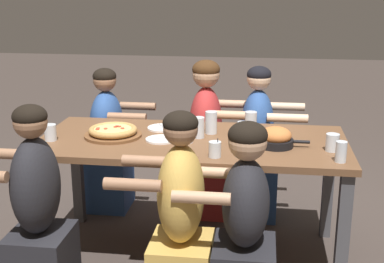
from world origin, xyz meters
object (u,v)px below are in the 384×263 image
Objects in this scene: empty_plate_b at (162,128)px; drinking_glass_a at (199,128)px; diner_far_center at (206,145)px; drinking_glass_b at (242,131)px; drinking_glass_c at (50,133)px; diner_near_midright at (244,233)px; empty_plate_a at (161,139)px; diner_far_left at (108,147)px; diner_near_center at (180,227)px; drinking_glass_f at (187,134)px; pizza_board_main at (113,132)px; drinking_glass_d at (332,143)px; drinking_glass_g at (341,153)px; drinking_glass_e at (211,122)px; drinking_glass_h at (251,122)px; diner_near_left at (38,217)px; diner_far_midright at (257,151)px; skillet_bowl at (276,138)px; cocktail_glass_blue at (215,150)px.

drinking_glass_a is (0.26, -0.17, 0.05)m from empty_plate_b.
drinking_glass_b is at bearing 26.47° from diner_far_center.
diner_near_midright is at bearing -22.86° from drinking_glass_c.
diner_far_left is (-0.55, 0.70, -0.29)m from empty_plate_a.
diner_near_center is (0.25, -0.86, -0.28)m from empty_plate_b.
diner_far_left is at bearing 134.88° from drinking_glass_f.
pizza_board_main is at bearing -174.53° from drinking_glass_a.
empty_plate_b is at bearing -28.90° from diner_far_center.
drinking_glass_b is 0.84m from diner_near_center.
empty_plate_b is at bearing 34.11° from diner_near_midright.
drinking_glass_d is 0.09× the size of diner_near_center.
drinking_glass_g is (0.88, -0.24, -0.00)m from drinking_glass_f.
diner_near_center is 1.51m from diner_far_left.
empty_plate_a is 0.26m from empty_plate_b.
drinking_glass_d is 0.86m from drinking_glass_f.
drinking_glass_f reaches higher than empty_plate_a.
drinking_glass_c is 1.73m from drinking_glass_g.
drinking_glass_g is at bearing -31.29° from drinking_glass_e.
diner_near_left is at bearing -139.81° from drinking_glass_h.
drinking_glass_b is at bearing -8.79° from diner_far_midright.
drinking_glass_b is at bearing 3.80° from diner_near_midright.
cocktail_glass_blue is (-0.34, -0.24, -0.01)m from skillet_bowl.
drinking_glass_f is at bearing 44.88° from diner_far_left.
diner_near_midright is at bearing -145.74° from drinking_glass_g.
drinking_glass_b is 0.36m from drinking_glass_f.
drinking_glass_b is 0.71m from diner_far_center.
drinking_glass_a reaches higher than drinking_glass_c.
pizza_board_main is 0.30× the size of diner_far_center.
diner_near_center reaches higher than pizza_board_main.
skillet_bowl is 1.63× the size of empty_plate_a.
drinking_glass_e is 0.13× the size of diner_near_midright.
diner_far_left reaches higher than drinking_glass_c.
diner_far_center is at bearing -30.44° from diner_near_left.
drinking_glass_c is at bearing 170.08° from cocktail_glass_blue.
drinking_glass_e is at bearing -5.52° from diner_near_center.
diner_near_left reaches higher than diner_near_midright.
drinking_glass_c is 1.22m from diner_far_center.
diner_near_left reaches higher than cocktail_glass_blue.
diner_near_center is at bearing -30.03° from drinking_glass_c.
empty_plate_b is 1.70× the size of drinking_glass_g.
drinking_glass_g is 0.10× the size of diner_near_left.
drinking_glass_a reaches higher than drinking_glass_f.
drinking_glass_h reaches higher than pizza_board_main.
skillet_bowl is 3.02× the size of drinking_glass_c.
empty_plate_a is 0.86m from diner_near_midright.
skillet_bowl is at bearing -66.02° from drinking_glass_h.
diner_near_left is at bearing -141.28° from drinking_glass_f.
drinking_glass_g is at bearing -15.39° from drinking_glass_f.
drinking_glass_e is 1.22× the size of drinking_glass_h.
drinking_glass_b is at bearing 145.29° from drinking_glass_g.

